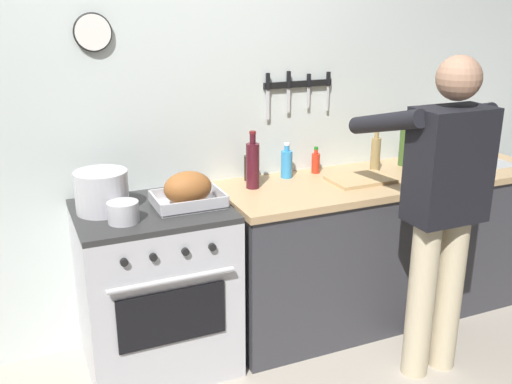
{
  "coord_description": "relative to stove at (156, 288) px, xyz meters",
  "views": [
    {
      "loc": [
        -0.83,
        -1.74,
        1.91
      ],
      "look_at": [
        0.29,
        0.85,
        0.96
      ],
      "focal_mm": 40.85,
      "sensor_mm": 36.0,
      "label": 1
    }
  ],
  "objects": [
    {
      "name": "bottle_vinegar",
      "position": [
        1.4,
        0.1,
        0.56
      ],
      "size": [
        0.06,
        0.06,
        0.27
      ],
      "color": "#997F4C",
      "rests_on": "counter_block"
    },
    {
      "name": "saucepan",
      "position": [
        -0.16,
        -0.13,
        0.5
      ],
      "size": [
        0.15,
        0.15,
        0.1
      ],
      "color": "#B7B7BC",
      "rests_on": "stove"
    },
    {
      "name": "bottle_dish_soap",
      "position": [
        0.86,
        0.2,
        0.54
      ],
      "size": [
        0.07,
        0.07,
        0.21
      ],
      "color": "#338CCC",
      "rests_on": "counter_block"
    },
    {
      "name": "roasting_pan",
      "position": [
        0.18,
        -0.04,
        0.53
      ],
      "size": [
        0.35,
        0.26,
        0.18
      ],
      "color": "#B7B7BC",
      "rests_on": "stove"
    },
    {
      "name": "wall_back",
      "position": [
        0.22,
        0.36,
        0.85
      ],
      "size": [
        6.0,
        0.13,
        2.6
      ],
      "color": "silver",
      "rests_on": "ground"
    },
    {
      "name": "cutting_board",
      "position": [
        1.22,
        -0.03,
        0.46
      ],
      "size": [
        0.36,
        0.24,
        0.02
      ],
      "primitive_type": "cube",
      "color": "tan",
      "rests_on": "counter_block"
    },
    {
      "name": "stove",
      "position": [
        0.0,
        0.0,
        0.0
      ],
      "size": [
        0.76,
        0.67,
        0.9
      ],
      "color": "#BCBCC1",
      "rests_on": "ground"
    },
    {
      "name": "bottle_hot_sauce",
      "position": [
        1.06,
        0.22,
        0.52
      ],
      "size": [
        0.05,
        0.05,
        0.16
      ],
      "color": "red",
      "rests_on": "counter_block"
    },
    {
      "name": "person_cook",
      "position": [
        1.31,
        -0.61,
        0.5
      ],
      "size": [
        0.51,
        0.63,
        1.66
      ],
      "rotation": [
        0.0,
        0.0,
        1.36
      ],
      "color": "#C6B793",
      "rests_on": "ground"
    },
    {
      "name": "stock_pot",
      "position": [
        -0.23,
        0.05,
        0.55
      ],
      "size": [
        0.26,
        0.26,
        0.21
      ],
      "color": "#B7B7BC",
      "rests_on": "stove"
    },
    {
      "name": "bottle_wine_red",
      "position": [
        0.6,
        0.1,
        0.58
      ],
      "size": [
        0.07,
        0.07,
        0.32
      ],
      "color": "#47141E",
      "rests_on": "counter_block"
    },
    {
      "name": "counter_block",
      "position": [
        1.43,
        0.0,
        0.01
      ],
      "size": [
        2.03,
        0.65,
        0.9
      ],
      "color": "#38383D",
      "rests_on": "ground"
    },
    {
      "name": "bottle_soy_sauce",
      "position": [
        0.64,
        0.24,
        0.53
      ],
      "size": [
        0.06,
        0.06,
        0.19
      ],
      "color": "black",
      "rests_on": "counter_block"
    },
    {
      "name": "bottle_olive_oil",
      "position": [
        1.65,
        0.15,
        0.57
      ],
      "size": [
        0.07,
        0.07,
        0.3
      ],
      "color": "#385623",
      "rests_on": "counter_block"
    }
  ]
}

